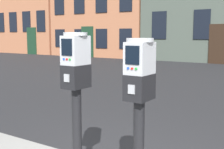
% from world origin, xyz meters
% --- Properties ---
extents(parking_meter_near_kerb, '(0.22, 0.25, 1.43)m').
position_xyz_m(parking_meter_near_kerb, '(-0.07, -0.33, 1.13)').
color(parking_meter_near_kerb, black).
rests_on(parking_meter_near_kerb, sidewalk_slab).
extents(parking_meter_twin_adjacent, '(0.22, 0.25, 1.38)m').
position_xyz_m(parking_meter_twin_adjacent, '(0.58, -0.33, 1.09)').
color(parking_meter_twin_adjacent, black).
rests_on(parking_meter_twin_adjacent, sidewalk_slab).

